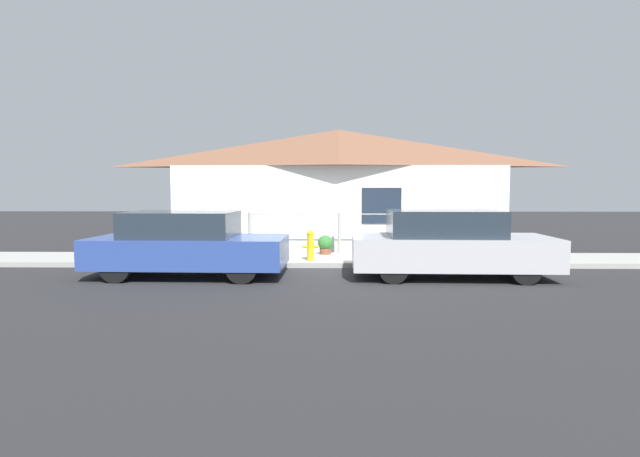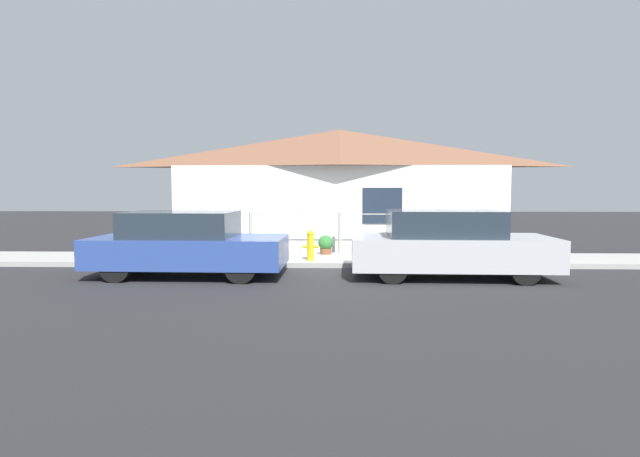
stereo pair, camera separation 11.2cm
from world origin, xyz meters
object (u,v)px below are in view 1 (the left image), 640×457
car_left (188,244)px  fire_hydrant (310,245)px  car_right (449,244)px  potted_plant_near_hydrant (325,244)px

car_left → fire_hydrant: size_ratio=5.48×
car_left → car_right: (5.45, 0.00, 0.01)m
car_left → car_right: 5.45m
car_right → fire_hydrant: bearing=154.0°
car_left → car_right: car_right is taller
car_left → potted_plant_near_hydrant: size_ratio=8.04×
car_right → fire_hydrant: car_right is taller
car_right → potted_plant_near_hydrant: 3.78m
car_left → car_right: size_ratio=0.98×
car_right → car_left: bearing=-178.5°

